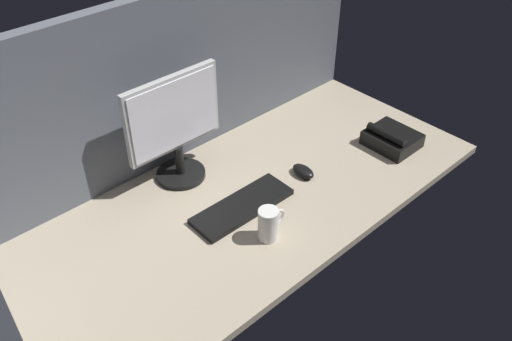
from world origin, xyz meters
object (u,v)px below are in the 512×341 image
object	(u,v)px
desk_phone	(392,139)
keyboard	(242,206)
monitor	(175,125)
mug_ceramic_white	(269,224)
mouse	(303,171)

from	to	relation	value
desk_phone	keyboard	bearing A→B (deg)	170.10
monitor	keyboard	world-z (taller)	monitor
mug_ceramic_white	desk_phone	bearing A→B (deg)	3.32
monitor	mug_ceramic_white	size ratio (longest dim) A/B	3.53
keyboard	mug_ceramic_white	size ratio (longest dim) A/B	3.22
monitor	mug_ceramic_white	bearing A→B (deg)	-87.70
desk_phone	mouse	bearing A→B (deg)	164.96
monitor	mug_ceramic_white	xyz separation A→B (cm)	(1.83, -45.49, -16.22)
mouse	mug_ceramic_white	size ratio (longest dim) A/B	0.84
monitor	mouse	size ratio (longest dim) A/B	4.22
keyboard	desk_phone	world-z (taller)	desk_phone
keyboard	mouse	size ratio (longest dim) A/B	3.85
desk_phone	monitor	bearing A→B (deg)	150.43
mug_ceramic_white	monitor	bearing A→B (deg)	92.30
monitor	keyboard	distance (cm)	36.49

